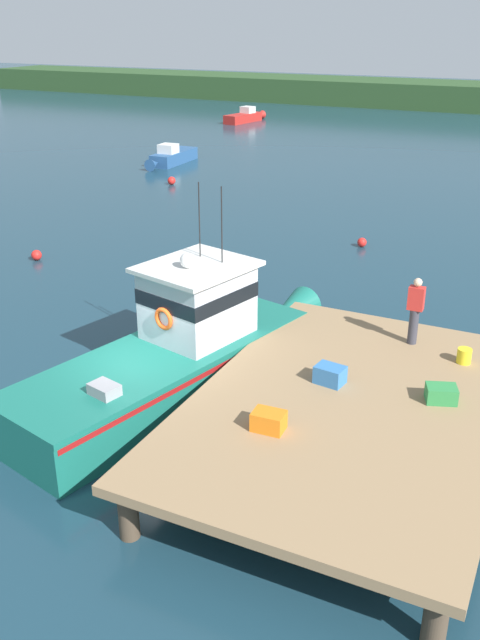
{
  "coord_description": "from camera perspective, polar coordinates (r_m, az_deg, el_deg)",
  "views": [
    {
      "loc": [
        8.12,
        -11.88,
        8.28
      ],
      "look_at": [
        1.2,
        2.31,
        1.4
      ],
      "focal_mm": 39.07,
      "sensor_mm": 36.0,
      "label": 1
    }
  ],
  "objects": [
    {
      "name": "moored_boat_off_the_point",
      "position": [
        62.44,
        0.44,
        16.31
      ],
      "size": [
        1.96,
        5.04,
        1.26
      ],
      "color": "red",
      "rests_on": "ground"
    },
    {
      "name": "bait_bucket",
      "position": [
        16.27,
        17.89,
        -2.81
      ],
      "size": [
        0.32,
        0.32,
        0.34
      ],
      "primitive_type": "cylinder",
      "color": "yellow",
      "rests_on": "dock"
    },
    {
      "name": "main_fishing_boat",
      "position": [
        16.61,
        -4.89,
        -2.52
      ],
      "size": [
        4.37,
        9.95,
        4.8
      ],
      "color": "#196B5B",
      "rests_on": "ground"
    },
    {
      "name": "mooring_buoy_inshore",
      "position": [
        27.87,
        9.96,
        6.29
      ],
      "size": [
        0.36,
        0.36,
        0.36
      ],
      "primitive_type": "sphere",
      "color": "red",
      "rests_on": "ground"
    },
    {
      "name": "mooring_buoy_spare_mooring",
      "position": [
        26.97,
        -16.33,
        5.13
      ],
      "size": [
        0.39,
        0.39,
        0.39
      ],
      "primitive_type": "sphere",
      "color": "red",
      "rests_on": "ground"
    },
    {
      "name": "moored_boat_outer_mooring",
      "position": [
        44.05,
        -5.65,
        13.16
      ],
      "size": [
        1.38,
        4.94,
        1.25
      ],
      "color": "#285184",
      "rests_on": "ground"
    },
    {
      "name": "crate_single_far",
      "position": [
        14.77,
        7.38,
        -4.47
      ],
      "size": [
        0.66,
        0.52,
        0.39
      ],
      "primitive_type": "cube",
      "rotation": [
        0.0,
        0.0,
        -0.14
      ],
      "color": "#3370B2",
      "rests_on": "dock"
    },
    {
      "name": "ground_plane",
      "position": [
        16.6,
        -7.29,
        -6.58
      ],
      "size": [
        200.0,
        200.0,
        0.0
      ],
      "primitive_type": "plane",
      "color": "#193847"
    },
    {
      "name": "crate_single_by_cleat",
      "position": [
        13.09,
        2.36,
        -8.25
      ],
      "size": [
        0.62,
        0.47,
        0.37
      ],
      "primitive_type": "cube",
      "rotation": [
        0.0,
        0.0,
        0.05
      ],
      "color": "orange",
      "rests_on": "dock"
    },
    {
      "name": "crate_stack_near_edge",
      "position": [
        14.56,
        16.16,
        -5.83
      ],
      "size": [
        0.72,
        0.62,
        0.33
      ],
      "primitive_type": "cube",
      "rotation": [
        0.0,
        0.0,
        0.35
      ],
      "color": "#2D8442",
      "rests_on": "dock"
    },
    {
      "name": "dock",
      "position": [
        14.29,
        9.02,
        -7.08
      ],
      "size": [
        6.0,
        9.0,
        1.2
      ],
      "color": "#4C3D2D",
      "rests_on": "ground"
    },
    {
      "name": "deckhand_by_the_boat",
      "position": [
        16.64,
        14.15,
        0.84
      ],
      "size": [
        0.36,
        0.22,
        1.63
      ],
      "color": "#383842",
      "rests_on": "dock"
    },
    {
      "name": "mooring_buoy_channel_marker",
      "position": [
        38.38,
        -5.63,
        11.29
      ],
      "size": [
        0.43,
        0.43,
        0.43
      ],
      "primitive_type": "sphere",
      "color": "red",
      "rests_on": "ground"
    }
  ]
}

